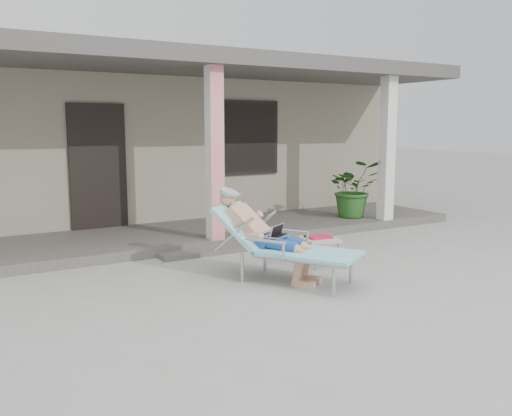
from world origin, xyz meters
TOP-DOWN VIEW (x-y plane):
  - ground at (0.00, 0.00)m, footprint 60.00×60.00m
  - house at (0.00, 6.50)m, footprint 10.40×5.40m
  - porch_deck at (0.00, 3.00)m, footprint 10.00×2.00m
  - porch_overhang at (0.00, 2.95)m, footprint 10.00×2.30m
  - porch_step at (0.00, 1.85)m, footprint 2.00×0.30m
  - lounger at (-0.14, 0.24)m, footprint 1.51×1.87m
  - side_table at (0.76, 0.52)m, footprint 0.52×0.52m
  - potted_palm at (3.18, 2.67)m, footprint 1.22×1.15m

SIDE VIEW (x-z plane):
  - ground at x=0.00m, z-range 0.00..0.00m
  - porch_step at x=0.00m, z-range 0.00..0.07m
  - porch_deck at x=0.00m, z-range 0.00..0.15m
  - side_table at x=0.76m, z-range 0.14..0.55m
  - potted_palm at x=3.18m, z-range 0.15..1.24m
  - lounger at x=-0.14m, z-range 0.14..1.33m
  - house at x=0.00m, z-range 0.02..3.32m
  - porch_overhang at x=0.00m, z-range 1.36..4.21m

